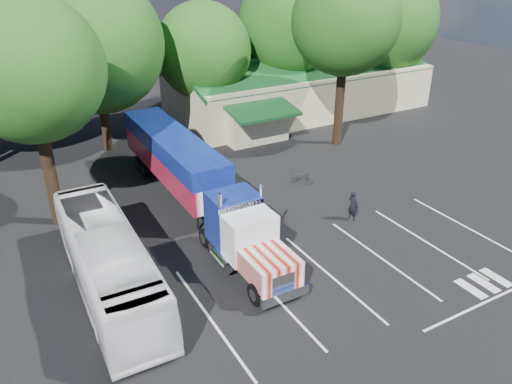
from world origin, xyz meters
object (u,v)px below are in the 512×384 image
bicycle (302,177)px  woman (353,205)px  semi_truck (189,173)px  tour_bus (108,261)px  silver_sedan (234,128)px

bicycle → woman: bearing=-128.1°
semi_truck → bicycle: 8.11m
bicycle → semi_truck: bearing=141.9°
tour_bus → silver_sedan: bearing=48.7°
woman → silver_sedan: woman is taller
semi_truck → bicycle: bearing=-2.1°
silver_sedan → woman: bearing=-167.7°
semi_truck → tour_bus: semi_truck is taller
woman → tour_bus: (-14.04, 0.14, 0.71)m
semi_truck → tour_bus: size_ratio=1.68×
bicycle → tour_bus: bearing=165.0°
woman → bicycle: 5.61m
woman → bicycle: bearing=-9.9°
bicycle → tour_bus: tour_bus is taller
bicycle → tour_bus: size_ratio=0.14×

